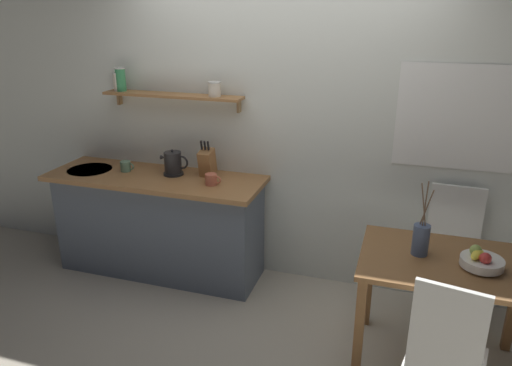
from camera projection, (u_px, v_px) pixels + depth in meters
The scene contains 13 objects.
ground_plane at pixel (258, 309), 3.80m from camera, with size 14.00×14.00×0.00m, color #BCB29E.
back_wall at pixel (308, 123), 3.85m from camera, with size 6.80×0.11×2.70m.
kitchen_counter at pixel (159, 223), 4.21m from camera, with size 1.83×0.63×0.90m.
wall_shelf at pixel (163, 91), 3.98m from camera, with size 1.20×0.20×0.33m.
dining_table at pixel (446, 278), 2.99m from camera, with size 1.05×0.74×0.77m.
dining_chair_near at pixel (444, 358), 2.45m from camera, with size 0.46×0.49×1.02m.
dining_chair_far at pixel (451, 249), 3.61m from camera, with size 0.45×0.43×0.99m.
fruit_bowl at pixel (481, 260), 2.85m from camera, with size 0.25×0.25×0.12m.
twig_vase at pixel (421, 239), 2.99m from camera, with size 0.10×0.10×0.48m.
electric_kettle at pixel (173, 164), 4.04m from camera, with size 0.25×0.17×0.22m.
knife_block at pixel (207, 162), 4.00m from camera, with size 0.11×0.18×0.31m.
coffee_mug_by_sink at pixel (126, 166), 4.14m from camera, with size 0.12×0.09×0.09m.
coffee_mug_spare at pixel (211, 179), 3.83m from camera, with size 0.13×0.09×0.09m.
Camera 1 is at (0.97, -3.08, 2.22)m, focal length 34.18 mm.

